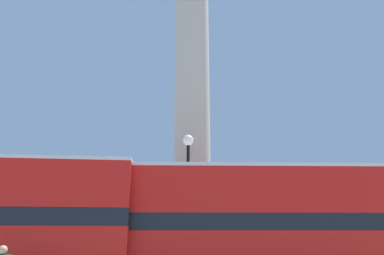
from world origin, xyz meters
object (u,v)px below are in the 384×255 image
Objects in this scene: bus_b at (249,223)px; equestrian_statue at (304,241)px; monument_column at (192,97)px; street_lamp at (188,190)px.

equestrian_statue is (7.10, 12.61, -0.64)m from bus_b.
monument_column is at bearing 105.14° from bus_b.
equestrian_statue is at bearing 65.34° from bus_b.
equestrian_statue is at bearing 34.27° from monument_column.
street_lamp reaches higher than equestrian_statue.
monument_column is 3.98× the size of equestrian_statue.
street_lamp is (-8.99, -9.86, 2.15)m from equestrian_statue.
monument_column is at bearing 81.55° from street_lamp.
bus_b is at bearing -79.58° from monument_column.
equestrian_statue is 0.99× the size of street_lamp.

